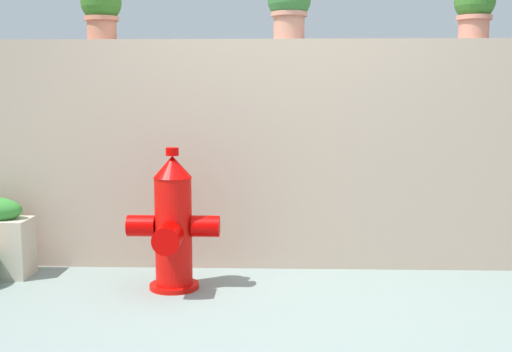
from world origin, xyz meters
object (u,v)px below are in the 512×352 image
Objects in this scene: potted_plant_3 at (475,4)px; potted_plant_1 at (101,5)px; potted_plant_2 at (289,2)px; fire_hydrant at (173,226)px.

potted_plant_1 is at bearing -179.63° from potted_plant_3.
potted_plant_2 is 0.49× the size of fire_hydrant.
potted_plant_2 is 1.10× the size of potted_plant_3.
potted_plant_3 is (2.57, 0.02, -0.00)m from potted_plant_1.
potted_plant_1 is 0.45× the size of fire_hydrant.
potted_plant_1 reaches higher than fire_hydrant.
fire_hydrant is at bearing -136.68° from potted_plant_2.
potted_plant_1 is 0.92× the size of potted_plant_2.
potted_plant_2 is 1.27m from potted_plant_3.
fire_hydrant is at bearing -162.29° from potted_plant_3.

